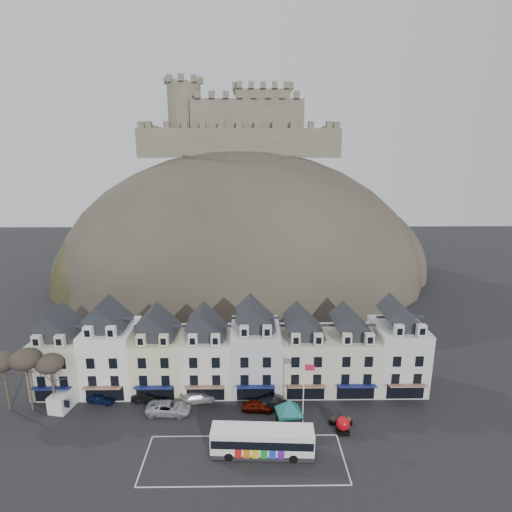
{
  "coord_description": "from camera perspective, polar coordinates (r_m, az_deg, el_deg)",
  "views": [
    {
      "loc": [
        2.81,
        -35.95,
        32.47
      ],
      "look_at": [
        3.6,
        24.0,
        17.39
      ],
      "focal_mm": 28.0,
      "sensor_mm": 36.0,
      "label": 1
    }
  ],
  "objects": [
    {
      "name": "ground",
      "position": [
        48.52,
        -4.39,
        -27.93
      ],
      "size": [
        300.0,
        300.0,
        0.0
      ],
      "primitive_type": "plane",
      "color": "black",
      "rests_on": "ground"
    },
    {
      "name": "coach_bay_markings",
      "position": [
        49.38,
        -1.69,
        -27.0
      ],
      "size": [
        22.0,
        7.5,
        0.01
      ],
      "primitive_type": "cube",
      "color": "silver",
      "rests_on": "ground"
    },
    {
      "name": "townhouse_terrace",
      "position": [
        58.66,
        -3.36,
        -13.5
      ],
      "size": [
        54.4,
        9.35,
        11.8
      ],
      "color": "beige",
      "rests_on": "ground"
    },
    {
      "name": "castle_hill",
      "position": [
        109.79,
        -1.53,
        -3.03
      ],
      "size": [
        100.0,
        76.0,
        68.0
      ],
      "color": "#36322A",
      "rests_on": "ground"
    },
    {
      "name": "castle",
      "position": [
        112.17,
        -2.03,
        18.06
      ],
      "size": [
        50.2,
        22.2,
        22.0
      ],
      "color": "#61594A",
      "rests_on": "ground"
    },
    {
      "name": "tree_left_far",
      "position": [
        61.83,
        -32.51,
        -12.68
      ],
      "size": [
        3.61,
        3.61,
        8.24
      ],
      "color": "#3B2E25",
      "rests_on": "ground"
    },
    {
      "name": "tree_left_mid",
      "position": [
        60.2,
        -30.06,
        -12.7
      ],
      "size": [
        3.78,
        3.78,
        8.64
      ],
      "color": "#3B2E25",
      "rests_on": "ground"
    },
    {
      "name": "tree_left_near",
      "position": [
        59.12,
        -27.37,
        -13.59
      ],
      "size": [
        3.43,
        3.43,
        7.84
      ],
      "color": "#3B2E25",
      "rests_on": "ground"
    },
    {
      "name": "bus",
      "position": [
        48.87,
        0.91,
        -24.79
      ],
      "size": [
        11.52,
        3.24,
        3.22
      ],
      "rotation": [
        0.0,
        0.0,
        -0.05
      ],
      "color": "#262628",
      "rests_on": "ground"
    },
    {
      "name": "bus_shelter",
      "position": [
        51.71,
        4.76,
        -20.67
      ],
      "size": [
        6.04,
        6.04,
        3.88
      ],
      "rotation": [
        0.0,
        0.0,
        0.16
      ],
      "color": "#10321D",
      "rests_on": "ground"
    },
    {
      "name": "red_buoy",
      "position": [
        53.12,
        12.31,
        -22.5
      ],
      "size": [
        1.68,
        1.68,
        2.07
      ],
      "rotation": [
        0.0,
        0.0,
        0.01
      ],
      "color": "black",
      "rests_on": "ground"
    },
    {
      "name": "flagpole",
      "position": [
        50.79,
        6.93,
        -18.62
      ],
      "size": [
        1.29,
        0.2,
        8.92
      ],
      "rotation": [
        0.0,
        0.0,
        -0.1
      ],
      "color": "silver",
      "rests_on": "ground"
    },
    {
      "name": "white_van",
      "position": [
        62.06,
        -25.43,
        -17.68
      ],
      "size": [
        3.08,
        5.43,
        2.34
      ],
      "rotation": [
        0.0,
        0.0,
        -0.17
      ],
      "color": "white",
      "rests_on": "ground"
    },
    {
      "name": "planter_west",
      "position": [
        54.89,
        13.02,
        -21.94
      ],
      "size": [
        1.09,
        0.71,
        1.01
      ],
      "rotation": [
        0.0,
        0.0,
        -0.21
      ],
      "color": "black",
      "rests_on": "ground"
    },
    {
      "name": "planter_east",
      "position": [
        54.5,
        10.99,
        -22.09
      ],
      "size": [
        1.1,
        0.73,
        1.05
      ],
      "rotation": [
        0.0,
        0.0,
        0.12
      ],
      "color": "black",
      "rests_on": "ground"
    },
    {
      "name": "car_navy",
      "position": [
        61.03,
        -21.27,
        -18.33
      ],
      "size": [
        4.28,
        2.54,
        1.37
      ],
      "primitive_type": "imported",
      "rotation": [
        0.0,
        0.0,
        1.33
      ],
      "color": "#0C183C",
      "rests_on": "ground"
    },
    {
      "name": "car_black",
      "position": [
        59.19,
        -15.15,
        -18.87
      ],
      "size": [
        4.46,
        1.91,
        1.43
      ],
      "primitive_type": "imported",
      "rotation": [
        0.0,
        0.0,
        1.48
      ],
      "color": "black",
      "rests_on": "ground"
    },
    {
      "name": "car_silver",
      "position": [
        56.43,
        -12.37,
        -20.4
      ],
      "size": [
        5.73,
        2.89,
        1.58
      ],
      "primitive_type": "imported",
      "rotation": [
        0.0,
        0.0,
        1.52
      ],
      "color": "#B6B7BE",
      "rests_on": "ground"
    },
    {
      "name": "car_white",
      "position": [
        57.98,
        -8.24,
        -19.3
      ],
      "size": [
        5.03,
        3.07,
        1.36
      ],
      "primitive_type": "imported",
      "rotation": [
        0.0,
        0.0,
        1.84
      ],
      "color": "#BDBDBD",
      "rests_on": "ground"
    },
    {
      "name": "car_maroon",
      "position": [
        55.73,
        0.21,
        -20.65
      ],
      "size": [
        4.2,
        1.98,
        1.39
      ],
      "primitive_type": "imported",
      "rotation": [
        0.0,
        0.0,
        1.49
      ],
      "color": "#5F0F05",
      "rests_on": "ground"
    },
    {
      "name": "car_charcoal",
      "position": [
        56.02,
        2.82,
        -20.41
      ],
      "size": [
        4.69,
        2.52,
        1.47
      ],
      "primitive_type": "imported",
      "rotation": [
        0.0,
        0.0,
        1.34
      ],
      "color": "black",
      "rests_on": "ground"
    }
  ]
}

